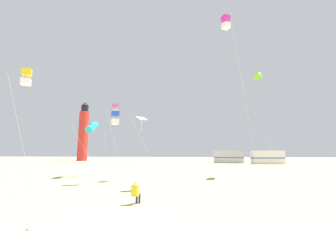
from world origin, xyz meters
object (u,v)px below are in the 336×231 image
object	(u,v)px
kite_tube_lime	(258,76)
rv_van_white	(267,157)
kite_diamond_white	(142,120)
kite_box_magenta	(226,23)
kite_tube_cyan	(92,127)
kite_box_blue	(115,118)
kite_box_gold	(26,77)
lighthouse_distant	(83,133)
rv_van_silver	(228,157)
kite_flyer_standing	(136,192)
kite_box_rainbow	(115,109)

from	to	relation	value
kite_tube_lime	rv_van_white	distance (m)	27.79
kite_diamond_white	kite_box_magenta	size ratio (longest dim) A/B	0.41
kite_box_magenta	rv_van_white	size ratio (longest dim) A/B	2.18
kite_tube_cyan	kite_box_magenta	distance (m)	16.92
kite_box_blue	kite_box_gold	size ratio (longest dim) A/B	0.72
kite_tube_lime	kite_box_gold	size ratio (longest dim) A/B	1.40
kite_diamond_white	rv_van_white	xyz separation A→B (m)	(20.60, 29.17, -4.15)
lighthouse_distant	kite_tube_lime	bearing A→B (deg)	-43.55
kite_box_blue	lighthouse_distant	size ratio (longest dim) A/B	0.36
kite_tube_cyan	kite_box_magenta	world-z (taller)	kite_box_magenta
rv_van_silver	kite_flyer_standing	bearing A→B (deg)	-104.37
kite_tube_lime	kite_box_rainbow	xyz separation A→B (m)	(-16.30, -0.66, -3.58)
kite_diamond_white	kite_box_gold	xyz separation A→B (m)	(-6.88, -6.72, 2.24)
kite_box_gold	rv_van_white	distance (m)	45.66
kite_box_magenta	kite_tube_cyan	bearing A→B (deg)	161.03
kite_box_rainbow	kite_box_gold	bearing A→B (deg)	-105.32
kite_box_blue	rv_van_white	xyz separation A→B (m)	(22.47, 31.40, -4.10)
kite_box_gold	kite_tube_lime	bearing A→B (deg)	30.23
kite_box_gold	rv_van_silver	distance (m)	44.44
kite_tube_cyan	kite_box_rainbow	distance (m)	3.26
rv_van_silver	lighthouse_distant	bearing A→B (deg)	168.62
lighthouse_distant	rv_van_silver	world-z (taller)	lighthouse_distant
kite_box_blue	kite_box_rainbow	distance (m)	6.69
kite_tube_cyan	kite_box_rainbow	xyz separation A→B (m)	(2.02, 1.36, 2.18)
rv_van_white	kite_box_gold	bearing A→B (deg)	-131.75
lighthouse_distant	rv_van_silver	distance (m)	40.44
rv_van_silver	kite_box_rainbow	bearing A→B (deg)	-120.04
kite_tube_lime	kite_box_rainbow	world-z (taller)	kite_tube_lime
kite_box_blue	rv_van_silver	world-z (taller)	kite_box_blue
kite_tube_cyan	kite_box_magenta	bearing A→B (deg)	-18.97
kite_tube_cyan	kite_tube_lime	distance (m)	19.31
kite_flyer_standing	rv_van_silver	xyz separation A→B (m)	(11.26, 41.79, 0.78)
kite_box_rainbow	rv_van_silver	xyz separation A→B (m)	(17.06, 28.67, -6.04)
kite_flyer_standing	kite_tube_cyan	xyz separation A→B (m)	(-7.82, 11.75, 4.64)
kite_tube_cyan	rv_van_silver	world-z (taller)	kite_tube_cyan
kite_box_blue	kite_box_rainbow	bearing A→B (deg)	109.49
kite_box_magenta	kite_box_gold	xyz separation A→B (m)	(-14.71, -4.40, -5.95)
kite_diamond_white	kite_box_rainbow	distance (m)	5.83
kite_diamond_white	kite_box_blue	size ratio (longest dim) A/B	0.98
kite_diamond_white	kite_tube_lime	distance (m)	14.18
kite_tube_lime	kite_flyer_standing	bearing A→B (deg)	-127.33
kite_box_gold	rv_van_white	xyz separation A→B (m)	(27.48, 35.89, -6.40)
kite_box_magenta	rv_van_white	bearing A→B (deg)	67.92
kite_box_magenta	kite_flyer_standing	bearing A→B (deg)	-130.73
lighthouse_distant	rv_van_white	world-z (taller)	lighthouse_distant
kite_box_blue	rv_van_silver	size ratio (longest dim) A/B	0.94
kite_box_gold	rv_van_white	bearing A→B (deg)	52.56
rv_van_silver	kite_diamond_white	bearing A→B (deg)	-111.20
kite_flyer_standing	kite_box_gold	bearing A→B (deg)	-1.71
kite_tube_cyan	rv_van_white	world-z (taller)	kite_tube_cyan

